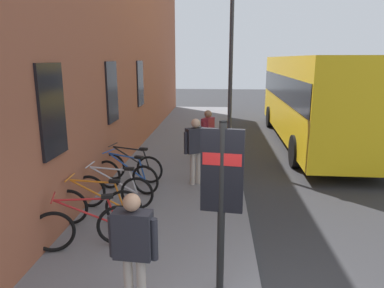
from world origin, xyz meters
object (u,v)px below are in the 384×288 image
(city_bus, at_px, (313,95))
(pedestrian_by_facade, at_px, (133,243))
(bicycle_leaning_wall, at_px, (127,176))
(street_lamp, at_px, (231,55))
(bicycle_by_door, at_px, (114,191))
(pedestrian_near_bus, at_px, (208,132))
(pedestrian_crossing_street, at_px, (196,145))
(bicycle_end_of_row, at_px, (131,167))
(bicycle_under_window, at_px, (87,227))
(bicycle_nearest_sign, at_px, (97,206))
(transit_info_sign, at_px, (222,182))

(city_bus, bearing_deg, pedestrian_by_facade, 155.65)
(bicycle_leaning_wall, bearing_deg, street_lamp, -41.08)
(bicycle_by_door, distance_m, street_lamp, 5.48)
(city_bus, bearing_deg, bicycle_by_door, 140.37)
(pedestrian_near_bus, xyz_separation_m, pedestrian_by_facade, (-6.63, 0.70, -0.03))
(pedestrian_crossing_street, bearing_deg, bicycle_end_of_row, 87.37)
(bicycle_end_of_row, distance_m, pedestrian_by_facade, 5.13)
(bicycle_under_window, height_order, bicycle_nearest_sign, same)
(pedestrian_by_facade, bearing_deg, bicycle_end_of_row, 14.23)
(bicycle_nearest_sign, height_order, transit_info_sign, transit_info_sign)
(bicycle_by_door, xyz_separation_m, transit_info_sign, (-2.68, -2.27, 1.21))
(pedestrian_crossing_street, bearing_deg, street_lamp, -21.84)
(bicycle_nearest_sign, height_order, pedestrian_by_facade, pedestrian_by_facade)
(bicycle_leaning_wall, bearing_deg, bicycle_under_window, 179.96)
(bicycle_end_of_row, xyz_separation_m, pedestrian_by_facade, (-4.93, -1.25, 0.59))
(bicycle_under_window, xyz_separation_m, bicycle_nearest_sign, (0.86, 0.11, 0.00))
(pedestrian_near_bus, relative_size, street_lamp, 0.30)
(transit_info_sign, relative_size, city_bus, 0.23)
(bicycle_leaning_wall, xyz_separation_m, street_lamp, (2.90, -2.53, 2.86))
(city_bus, distance_m, pedestrian_near_bus, 5.43)
(bicycle_by_door, bearing_deg, street_lamp, -33.19)
(bicycle_by_door, height_order, bicycle_end_of_row, same)
(street_lamp, bearing_deg, city_bus, -46.22)
(bicycle_by_door, bearing_deg, pedestrian_crossing_street, -44.97)
(pedestrian_crossing_street, height_order, street_lamp, street_lamp)
(bicycle_under_window, relative_size, city_bus, 0.16)
(bicycle_under_window, relative_size, transit_info_sign, 0.71)
(bicycle_leaning_wall, bearing_deg, city_bus, -43.87)
(city_bus, bearing_deg, bicycle_under_window, 146.29)
(pedestrian_crossing_street, bearing_deg, pedestrian_near_bus, -8.09)
(bicycle_nearest_sign, height_order, bicycle_by_door, same)
(bicycle_by_door, relative_size, transit_info_sign, 0.74)
(transit_info_sign, distance_m, pedestrian_near_bus, 6.16)
(city_bus, distance_m, street_lamp, 4.79)
(bicycle_under_window, xyz_separation_m, pedestrian_by_facade, (-1.53, -1.18, 0.59))
(bicycle_nearest_sign, xyz_separation_m, bicycle_leaning_wall, (1.82, -0.11, 0.00))
(bicycle_under_window, height_order, pedestrian_crossing_street, pedestrian_crossing_street)
(bicycle_leaning_wall, bearing_deg, pedestrian_crossing_street, -68.27)
(bicycle_nearest_sign, distance_m, pedestrian_near_bus, 4.73)
(bicycle_under_window, bearing_deg, bicycle_end_of_row, 1.13)
(street_lamp, bearing_deg, bicycle_end_of_row, 129.94)
(transit_info_sign, bearing_deg, bicycle_nearest_sign, 51.45)
(bicycle_nearest_sign, distance_m, pedestrian_by_facade, 2.78)
(bicycle_by_door, height_order, street_lamp, street_lamp)
(transit_info_sign, bearing_deg, street_lamp, -2.53)
(bicycle_by_door, distance_m, city_bus, 9.29)
(bicycle_end_of_row, relative_size, street_lamp, 0.32)
(pedestrian_crossing_street, xyz_separation_m, pedestrian_by_facade, (-4.86, 0.45, -0.06))
(bicycle_end_of_row, distance_m, transit_info_sign, 5.13)
(transit_info_sign, distance_m, city_bus, 10.40)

